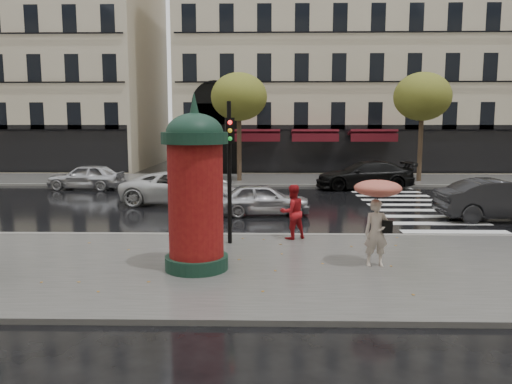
{
  "coord_description": "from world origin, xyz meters",
  "views": [
    {
      "loc": [
        -0.36,
        -12.51,
        3.62
      ],
      "look_at": [
        -0.64,
        1.5,
        1.68
      ],
      "focal_mm": 35.0,
      "sensor_mm": 36.0,
      "label": 1
    }
  ],
  "objects_px": {
    "car_far_silver": "(86,177)",
    "morris_column": "(196,186)",
    "traffic_light": "(230,159)",
    "car_black": "(364,175)",
    "woman_red": "(292,212)",
    "car_silver": "(263,199)",
    "car_darkgrey": "(502,200)",
    "man_burgundy": "(196,212)",
    "car_white": "(181,188)",
    "woman_umbrella": "(377,208)"
  },
  "relations": [
    {
      "from": "car_far_silver",
      "to": "morris_column",
      "type": "bearing_deg",
      "value": 32.25
    },
    {
      "from": "morris_column",
      "to": "traffic_light",
      "type": "relative_size",
      "value": 1.02
    },
    {
      "from": "traffic_light",
      "to": "car_black",
      "type": "xyz_separation_m",
      "value": [
        6.49,
        13.28,
        -1.84
      ]
    },
    {
      "from": "woman_red",
      "to": "traffic_light",
      "type": "distance_m",
      "value": 2.58
    },
    {
      "from": "woman_red",
      "to": "morris_column",
      "type": "relative_size",
      "value": 0.39
    },
    {
      "from": "traffic_light",
      "to": "car_silver",
      "type": "distance_m",
      "value": 5.7
    },
    {
      "from": "car_far_silver",
      "to": "car_darkgrey",
      "type": "bearing_deg",
      "value": 69.66
    },
    {
      "from": "man_burgundy",
      "to": "car_darkgrey",
      "type": "height_order",
      "value": "man_burgundy"
    },
    {
      "from": "woman_red",
      "to": "car_darkgrey",
      "type": "relative_size",
      "value": 0.36
    },
    {
      "from": "morris_column",
      "to": "car_darkgrey",
      "type": "distance_m",
      "value": 12.61
    },
    {
      "from": "morris_column",
      "to": "car_black",
      "type": "height_order",
      "value": "morris_column"
    },
    {
      "from": "morris_column",
      "to": "car_darkgrey",
      "type": "relative_size",
      "value": 0.9
    },
    {
      "from": "morris_column",
      "to": "car_silver",
      "type": "height_order",
      "value": "morris_column"
    },
    {
      "from": "morris_column",
      "to": "car_silver",
      "type": "relative_size",
      "value": 1.13
    },
    {
      "from": "car_silver",
      "to": "car_black",
      "type": "relative_size",
      "value": 0.7
    },
    {
      "from": "car_silver",
      "to": "car_darkgrey",
      "type": "relative_size",
      "value": 0.8
    },
    {
      "from": "morris_column",
      "to": "car_white",
      "type": "relative_size",
      "value": 0.79
    },
    {
      "from": "car_white",
      "to": "woman_red",
      "type": "bearing_deg",
      "value": -144.46
    },
    {
      "from": "car_black",
      "to": "car_far_silver",
      "type": "distance_m",
      "value": 15.35
    },
    {
      "from": "woman_umbrella",
      "to": "traffic_light",
      "type": "xyz_separation_m",
      "value": [
        -3.76,
        2.2,
        1.04
      ]
    },
    {
      "from": "car_silver",
      "to": "car_darkgrey",
      "type": "height_order",
      "value": "car_darkgrey"
    },
    {
      "from": "man_burgundy",
      "to": "car_black",
      "type": "height_order",
      "value": "man_burgundy"
    },
    {
      "from": "car_white",
      "to": "car_black",
      "type": "height_order",
      "value": "car_black"
    },
    {
      "from": "man_burgundy",
      "to": "morris_column",
      "type": "bearing_deg",
      "value": 104.15
    },
    {
      "from": "car_darkgrey",
      "to": "man_burgundy",
      "type": "bearing_deg",
      "value": 107.09
    },
    {
      "from": "car_darkgrey",
      "to": "car_black",
      "type": "xyz_separation_m",
      "value": [
        -3.37,
        8.95,
        0.0
      ]
    },
    {
      "from": "car_darkgrey",
      "to": "car_far_silver",
      "type": "bearing_deg",
      "value": 64.19
    },
    {
      "from": "traffic_light",
      "to": "car_white",
      "type": "distance_m",
      "value": 8.62
    },
    {
      "from": "car_white",
      "to": "car_far_silver",
      "type": "xyz_separation_m",
      "value": [
        -6.08,
        4.9,
        -0.04
      ]
    },
    {
      "from": "woman_umbrella",
      "to": "car_far_silver",
      "type": "relative_size",
      "value": 0.54
    },
    {
      "from": "traffic_light",
      "to": "car_white",
      "type": "xyz_separation_m",
      "value": [
        -2.77,
        7.94,
        -1.88
      ]
    },
    {
      "from": "man_burgundy",
      "to": "car_darkgrey",
      "type": "relative_size",
      "value": 0.35
    },
    {
      "from": "woman_red",
      "to": "car_far_silver",
      "type": "xyz_separation_m",
      "value": [
        -10.7,
        12.16,
        -0.25
      ]
    },
    {
      "from": "car_white",
      "to": "car_black",
      "type": "distance_m",
      "value": 10.69
    },
    {
      "from": "car_darkgrey",
      "to": "car_white",
      "type": "xyz_separation_m",
      "value": [
        -12.63,
        3.61,
        -0.03
      ]
    },
    {
      "from": "car_silver",
      "to": "car_black",
      "type": "bearing_deg",
      "value": -38.4
    },
    {
      "from": "woman_umbrella",
      "to": "car_far_silver",
      "type": "height_order",
      "value": "woman_umbrella"
    },
    {
      "from": "morris_column",
      "to": "car_white",
      "type": "xyz_separation_m",
      "value": [
        -2.14,
        10.49,
        -1.4
      ]
    },
    {
      "from": "woman_red",
      "to": "car_darkgrey",
      "type": "height_order",
      "value": "woman_red"
    },
    {
      "from": "woman_umbrella",
      "to": "car_darkgrey",
      "type": "relative_size",
      "value": 0.47
    },
    {
      "from": "car_silver",
      "to": "car_white",
      "type": "relative_size",
      "value": 0.7
    },
    {
      "from": "woman_red",
      "to": "car_far_silver",
      "type": "height_order",
      "value": "woman_red"
    },
    {
      "from": "car_white",
      "to": "morris_column",
      "type": "bearing_deg",
      "value": -165.35
    },
    {
      "from": "woman_umbrella",
      "to": "traffic_light",
      "type": "relative_size",
      "value": 0.54
    },
    {
      "from": "traffic_light",
      "to": "car_silver",
      "type": "height_order",
      "value": "traffic_light"
    },
    {
      "from": "car_darkgrey",
      "to": "car_far_silver",
      "type": "height_order",
      "value": "car_darkgrey"
    },
    {
      "from": "man_burgundy",
      "to": "car_black",
      "type": "relative_size",
      "value": 0.31
    },
    {
      "from": "woman_red",
      "to": "car_silver",
      "type": "height_order",
      "value": "woman_red"
    },
    {
      "from": "woman_umbrella",
      "to": "car_white",
      "type": "height_order",
      "value": "woman_umbrella"
    },
    {
      "from": "car_silver",
      "to": "car_darkgrey",
      "type": "distance_m",
      "value": 8.98
    }
  ]
}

